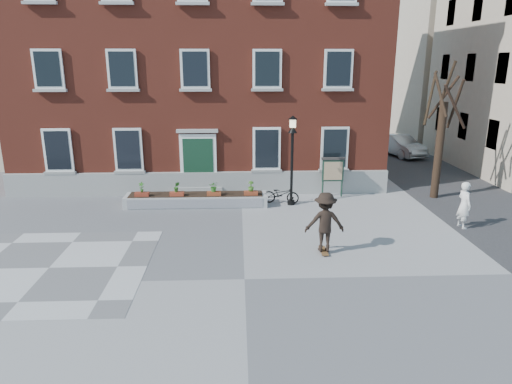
{
  "coord_description": "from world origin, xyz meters",
  "views": [
    {
      "loc": [
        -0.16,
        -12.08,
        6.11
      ],
      "look_at": [
        0.5,
        4.0,
        1.5
      ],
      "focal_mm": 32.0,
      "sensor_mm": 36.0,
      "label": 1
    }
  ],
  "objects_px": {
    "parked_car": "(399,145)",
    "bystander": "(464,205)",
    "notice_board": "(333,170)",
    "skateboarder": "(325,222)",
    "lamp_post": "(292,148)",
    "bicycle": "(281,194)"
  },
  "relations": [
    {
      "from": "parked_car",
      "to": "lamp_post",
      "type": "relative_size",
      "value": 1.09
    },
    {
      "from": "parked_car",
      "to": "bystander",
      "type": "bearing_deg",
      "value": -116.36
    },
    {
      "from": "lamp_post",
      "to": "skateboarder",
      "type": "height_order",
      "value": "lamp_post"
    },
    {
      "from": "parked_car",
      "to": "bystander",
      "type": "height_order",
      "value": "bystander"
    },
    {
      "from": "notice_board",
      "to": "skateboarder",
      "type": "height_order",
      "value": "skateboarder"
    },
    {
      "from": "bicycle",
      "to": "parked_car",
      "type": "distance_m",
      "value": 13.76
    },
    {
      "from": "parked_car",
      "to": "lamp_post",
      "type": "bearing_deg",
      "value": -145.43
    },
    {
      "from": "bicycle",
      "to": "lamp_post",
      "type": "relative_size",
      "value": 0.41
    },
    {
      "from": "bicycle",
      "to": "skateboarder",
      "type": "bearing_deg",
      "value": -159.62
    },
    {
      "from": "notice_board",
      "to": "skateboarder",
      "type": "distance_m",
      "value": 6.67
    },
    {
      "from": "bystander",
      "to": "notice_board",
      "type": "relative_size",
      "value": 0.96
    },
    {
      "from": "lamp_post",
      "to": "skateboarder",
      "type": "relative_size",
      "value": 1.9
    },
    {
      "from": "bicycle",
      "to": "lamp_post",
      "type": "xyz_separation_m",
      "value": [
        0.43,
        -0.21,
        2.12
      ]
    },
    {
      "from": "bicycle",
      "to": "skateboarder",
      "type": "distance_m",
      "value": 5.65
    },
    {
      "from": "bicycle",
      "to": "parked_car",
      "type": "relative_size",
      "value": 0.38
    },
    {
      "from": "bicycle",
      "to": "notice_board",
      "type": "height_order",
      "value": "notice_board"
    },
    {
      "from": "parked_car",
      "to": "notice_board",
      "type": "distance_m",
      "value": 11.5
    },
    {
      "from": "parked_car",
      "to": "lamp_post",
      "type": "xyz_separation_m",
      "value": [
        -8.54,
        -10.64,
        1.84
      ]
    },
    {
      "from": "lamp_post",
      "to": "notice_board",
      "type": "relative_size",
      "value": 2.1
    },
    {
      "from": "parked_car",
      "to": "skateboarder",
      "type": "distance_m",
      "value": 17.89
    },
    {
      "from": "bystander",
      "to": "skateboarder",
      "type": "distance_m",
      "value": 6.11
    },
    {
      "from": "parked_car",
      "to": "notice_board",
      "type": "height_order",
      "value": "notice_board"
    }
  ]
}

